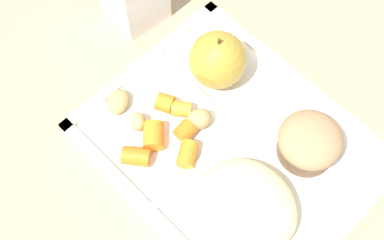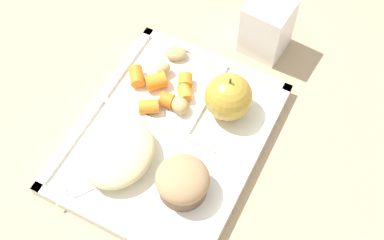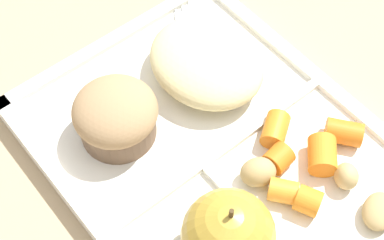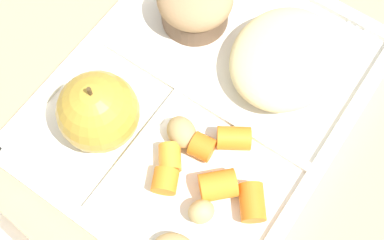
{
  "view_description": "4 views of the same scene",
  "coord_description": "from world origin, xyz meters",
  "px_view_note": "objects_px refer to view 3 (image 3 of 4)",
  "views": [
    {
      "loc": [
        0.15,
        -0.22,
        0.63
      ],
      "look_at": [
        -0.05,
        -0.02,
        0.04
      ],
      "focal_mm": 50.32,
      "sensor_mm": 36.0,
      "label": 1
    },
    {
      "loc": [
        0.33,
        0.21,
        0.71
      ],
      "look_at": [
        -0.03,
        0.02,
        0.04
      ],
      "focal_mm": 47.65,
      "sensor_mm": 36.0,
      "label": 2
    },
    {
      "loc": [
        -0.2,
        0.19,
        0.48
      ],
      "look_at": [
        0.02,
        0.01,
        0.05
      ],
      "focal_mm": 54.34,
      "sensor_mm": 36.0,
      "label": 3
    },
    {
      "loc": [
        -0.19,
        -0.11,
        0.46
      ],
      "look_at": [
        -0.04,
        -0.01,
        0.05
      ],
      "focal_mm": 46.38,
      "sensor_mm": 36.0,
      "label": 4
    }
  ],
  "objects_px": {
    "lunch_tray": "(215,150)",
    "plastic_fork": "(185,39)",
    "green_apple": "(228,236)",
    "bran_muffin": "(116,116)"
  },
  "relations": [
    {
      "from": "lunch_tray",
      "to": "plastic_fork",
      "type": "bearing_deg",
      "value": -27.15
    },
    {
      "from": "lunch_tray",
      "to": "plastic_fork",
      "type": "relative_size",
      "value": 2.69
    },
    {
      "from": "lunch_tray",
      "to": "plastic_fork",
      "type": "xyz_separation_m",
      "value": [
        0.12,
        -0.06,
        0.01
      ]
    },
    {
      "from": "lunch_tray",
      "to": "green_apple",
      "type": "relative_size",
      "value": 4.08
    },
    {
      "from": "lunch_tray",
      "to": "bran_muffin",
      "type": "xyz_separation_m",
      "value": [
        0.07,
        0.06,
        0.03
      ]
    },
    {
      "from": "lunch_tray",
      "to": "plastic_fork",
      "type": "distance_m",
      "value": 0.13
    },
    {
      "from": "green_apple",
      "to": "bran_muffin",
      "type": "xyz_separation_m",
      "value": [
        0.15,
        0.0,
        -0.01
      ]
    },
    {
      "from": "green_apple",
      "to": "plastic_fork",
      "type": "height_order",
      "value": "green_apple"
    },
    {
      "from": "bran_muffin",
      "to": "lunch_tray",
      "type": "bearing_deg",
      "value": -139.5
    },
    {
      "from": "lunch_tray",
      "to": "green_apple",
      "type": "xyz_separation_m",
      "value": [
        -0.08,
        0.06,
        0.04
      ]
    }
  ]
}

